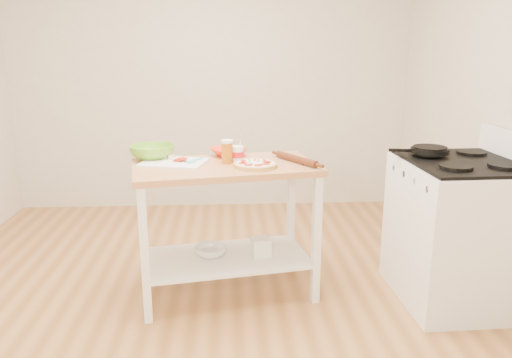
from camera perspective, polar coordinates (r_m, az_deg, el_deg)
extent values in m
cube|color=#B17741|center=(3.30, -5.89, -14.99)|extent=(4.00, 4.50, 0.02)
cube|color=beige|center=(5.13, -5.17, 11.64)|extent=(4.00, 0.02, 2.70)
cube|color=beige|center=(0.69, -17.37, -9.63)|extent=(4.00, 0.02, 2.70)
cube|color=#BD804D|center=(3.22, -3.56, 1.34)|extent=(1.26, 0.84, 0.04)
cube|color=white|center=(3.42, -3.39, -8.98)|extent=(1.17, 0.76, 0.02)
cube|color=white|center=(3.05, -12.60, -8.66)|extent=(0.06, 0.06, 0.86)
cube|color=white|center=(3.56, -12.81, -5.22)|extent=(0.06, 0.06, 0.86)
cube|color=white|center=(3.24, 6.92, -7.01)|extent=(0.06, 0.06, 0.86)
cube|color=white|center=(3.72, 4.00, -4.00)|extent=(0.06, 0.06, 0.86)
cube|color=white|center=(3.51, 21.92, -5.72)|extent=(0.73, 0.84, 0.92)
cube|color=black|center=(3.39, 22.68, 1.77)|extent=(0.69, 0.80, 0.02)
cylinder|color=black|center=(3.45, 19.25, 3.08)|extent=(0.24, 0.24, 0.03)
cube|color=black|center=(3.41, 16.19, 3.18)|extent=(0.15, 0.04, 0.02)
cylinder|color=tan|center=(3.13, -0.09, 1.53)|extent=(0.28, 0.28, 0.02)
cylinder|color=tan|center=(3.13, -0.09, 1.74)|extent=(0.28, 0.28, 0.01)
cylinder|color=white|center=(3.13, -0.09, 1.76)|extent=(0.24, 0.24, 0.01)
cylinder|color=red|center=(3.15, 1.30, 1.96)|extent=(0.05, 0.05, 0.01)
cylinder|color=red|center=(3.19, 0.65, 2.15)|extent=(0.05, 0.05, 0.01)
cylinder|color=red|center=(3.20, -0.42, 2.19)|extent=(0.05, 0.05, 0.01)
cylinder|color=red|center=(3.17, -1.31, 2.05)|extent=(0.05, 0.05, 0.01)
cylinder|color=red|center=(3.11, -1.51, 1.81)|extent=(0.05, 0.05, 0.01)
cylinder|color=red|center=(3.06, -0.87, 1.60)|extent=(0.05, 0.05, 0.01)
cylinder|color=red|center=(3.05, 0.25, 1.56)|extent=(0.05, 0.05, 0.01)
cylinder|color=red|center=(3.09, 1.15, 1.71)|extent=(0.05, 0.05, 0.01)
sphere|color=white|center=(3.16, 0.58, 2.00)|extent=(0.03, 0.03, 0.03)
sphere|color=white|center=(3.18, -0.46, 2.11)|extent=(0.03, 0.03, 0.03)
sphere|color=white|center=(3.12, -0.95, 1.88)|extent=(0.03, 0.03, 0.03)
plane|color=#25611A|center=(3.12, 1.29, 1.93)|extent=(0.03, 0.03, 0.00)
plane|color=#25611A|center=(3.18, 0.49, 2.15)|extent=(0.03, 0.03, 0.00)
plane|color=#25611A|center=(3.19, -0.70, 2.19)|extent=(0.03, 0.03, 0.00)
plane|color=#25611A|center=(3.13, -1.38, 1.94)|extent=(0.03, 0.03, 0.00)
plane|color=#25611A|center=(3.09, -0.51, 1.79)|extent=(0.03, 0.03, 0.00)
plane|color=#25611A|center=(3.07, 0.50, 1.70)|extent=(0.03, 0.03, 0.00)
plane|color=#25611A|center=(3.12, 1.40, 1.93)|extent=(0.03, 0.03, 0.00)
plane|color=#25611A|center=(3.16, 0.30, 2.08)|extent=(0.03, 0.03, 0.00)
cube|color=white|center=(3.28, -9.36, 1.89)|extent=(0.46, 0.39, 0.01)
cube|color=#F4EACC|center=(3.38, -10.90, 2.52)|extent=(0.03, 0.03, 0.02)
cube|color=#F4EACC|center=(3.37, -10.34, 2.50)|extent=(0.03, 0.03, 0.02)
cube|color=#F4EACC|center=(3.35, -9.78, 2.48)|extent=(0.03, 0.03, 0.02)
cube|color=#F4EACC|center=(3.41, -10.69, 2.64)|extent=(0.03, 0.03, 0.02)
cube|color=#F4EACC|center=(3.40, -10.14, 2.63)|extent=(0.03, 0.03, 0.02)
cube|color=#F4EACC|center=(3.39, -9.58, 2.61)|extent=(0.03, 0.03, 0.02)
cylinder|color=red|center=(3.29, -8.92, 2.12)|extent=(0.07, 0.07, 0.01)
cylinder|color=red|center=(3.28, -8.68, 2.22)|extent=(0.07, 0.07, 0.01)
cylinder|color=red|center=(3.27, -8.44, 2.31)|extent=(0.07, 0.07, 0.01)
cube|color=#43CCD0|center=(3.23, -7.47, 1.94)|extent=(0.07, 0.07, 0.01)
cylinder|color=#43CCD0|center=(3.29, -6.79, 2.23)|extent=(0.08, 0.08, 0.01)
cube|color=silver|center=(3.44, -10.08, 2.62)|extent=(0.18, 0.03, 0.00)
cube|color=black|center=(3.45, -12.25, 2.63)|extent=(0.10, 0.02, 0.01)
imported|color=#FF3615|center=(3.46, -3.21, 3.12)|extent=(0.32, 0.32, 0.06)
imported|color=#6BAD29|center=(3.43, -11.81, 3.03)|extent=(0.33, 0.33, 0.09)
cylinder|color=#B25E0F|center=(3.23, -3.31, 2.99)|extent=(0.07, 0.07, 0.13)
cylinder|color=white|center=(3.22, -3.33, 4.31)|extent=(0.08, 0.08, 0.02)
cylinder|color=white|center=(3.27, -2.15, 2.86)|extent=(0.08, 0.08, 0.10)
cylinder|color=red|center=(3.27, -2.15, 2.86)|extent=(0.09, 0.09, 0.04)
cylinder|color=silver|center=(3.25, -1.81, 4.25)|extent=(0.01, 0.06, 0.11)
cylinder|color=#582914|center=(3.25, 4.64, 2.25)|extent=(0.24, 0.36, 0.05)
imported|color=silver|center=(3.42, -5.21, -8.22)|extent=(0.24, 0.24, 0.07)
cube|color=white|center=(3.41, 0.57, -7.72)|extent=(0.14, 0.14, 0.12)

